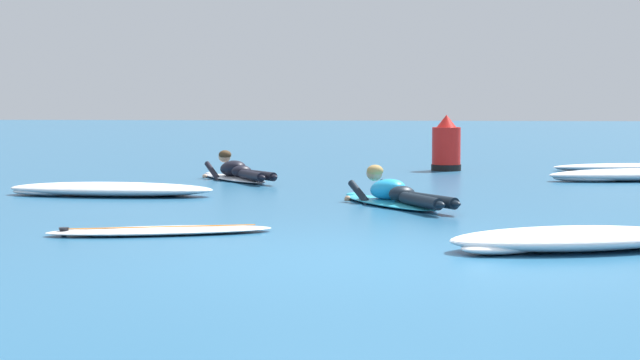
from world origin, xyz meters
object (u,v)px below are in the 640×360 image
surfer_near (394,195)px  surfer_far (237,173)px  drifting_surfboard (159,231)px  channel_marker_buoy (446,148)px

surfer_near → surfer_far: same height
drifting_surfboard → channel_marker_buoy: 10.40m
drifting_surfboard → channel_marker_buoy: (2.76, 10.02, 0.40)m
drifting_surfboard → surfer_far: bearing=95.7°
surfer_far → channel_marker_buoy: (3.46, 3.07, 0.30)m
drifting_surfboard → surfer_near: bearing=55.0°
surfer_far → channel_marker_buoy: bearing=41.5°
surfer_far → channel_marker_buoy: channel_marker_buoy is taller
surfer_far → drifting_surfboard: (0.70, -6.95, -0.10)m
surfer_near → channel_marker_buoy: 6.98m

